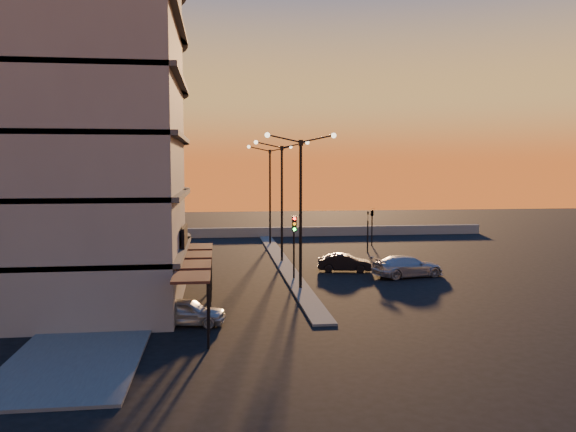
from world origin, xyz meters
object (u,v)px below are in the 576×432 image
(streetlamp_mid, at_px, (282,191))
(car_wagon, at_px, (408,266))
(car_sedan, at_px, (344,263))
(traffic_light_main, at_px, (294,237))
(car_hatchback, at_px, (186,311))

(streetlamp_mid, bearing_deg, car_wagon, -41.56)
(car_sedan, bearing_deg, car_wagon, -111.39)
(traffic_light_main, xyz_separation_m, car_wagon, (7.84, 0.18, -2.17))
(traffic_light_main, height_order, car_wagon, traffic_light_main)
(streetlamp_mid, xyz_separation_m, car_hatchback, (-6.50, -16.88, -4.96))
(streetlamp_mid, distance_m, car_sedan, 7.83)
(streetlamp_mid, height_order, traffic_light_main, streetlamp_mid)
(traffic_light_main, bearing_deg, car_hatchback, -123.70)
(car_wagon, bearing_deg, traffic_light_main, 79.50)
(car_hatchback, bearing_deg, car_wagon, -44.72)
(car_sedan, relative_size, car_wagon, 0.77)
(traffic_light_main, height_order, car_hatchback, traffic_light_main)
(car_hatchback, bearing_deg, traffic_light_main, -23.12)
(streetlamp_mid, distance_m, car_hatchback, 18.75)
(streetlamp_mid, bearing_deg, car_sedan, -48.75)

